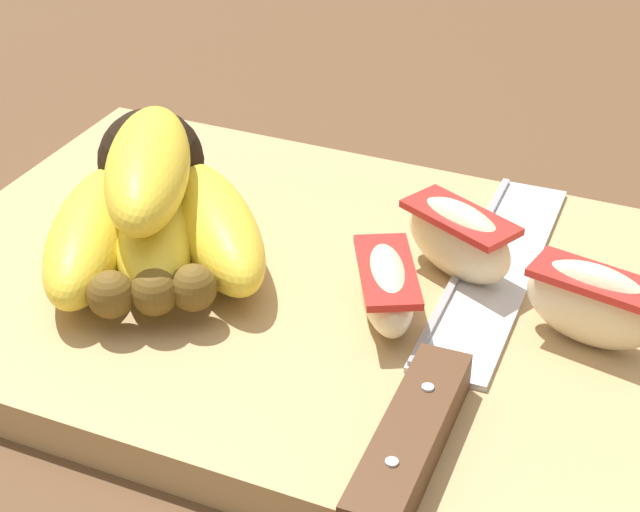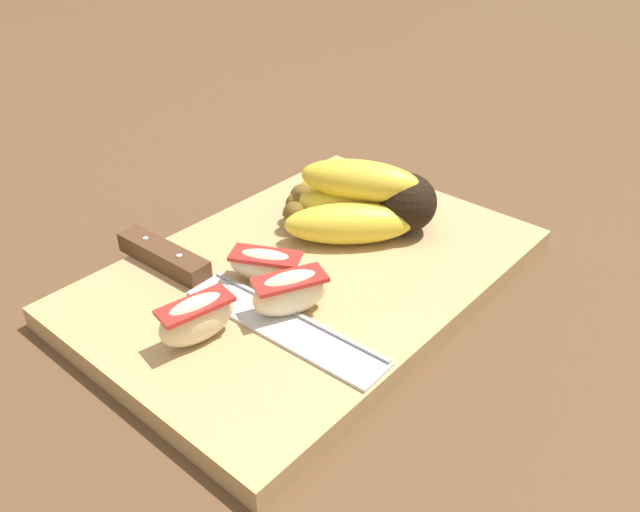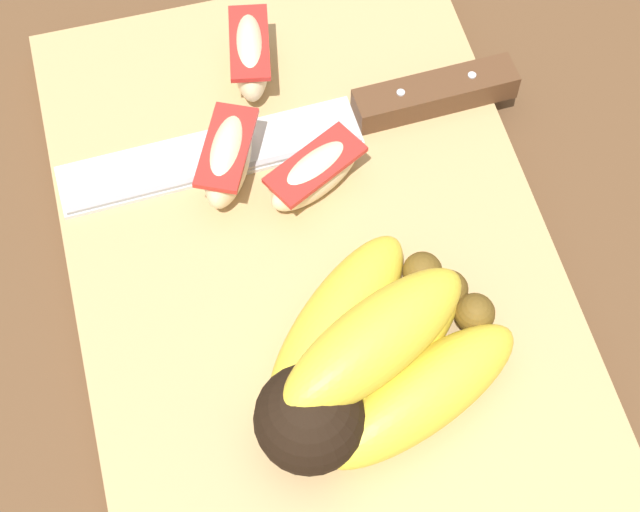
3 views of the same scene
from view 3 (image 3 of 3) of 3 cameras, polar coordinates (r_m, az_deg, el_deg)
The scene contains 7 objects.
ground_plane at distance 0.62m, azimuth -1.92°, elevation 0.32°, with size 6.00×6.00×0.00m, color brown.
cutting_board at distance 0.60m, azimuth -0.48°, elevation -0.26°, with size 0.39×0.27×0.02m, color tan.
banana_bunch at distance 0.54m, azimuth 2.58°, elevation -5.83°, with size 0.14×0.15×0.07m.
chefs_knife at distance 0.64m, azimuth 2.09°, elevation 7.56°, with size 0.04×0.28×0.02m.
apple_wedge_near at distance 0.60m, azimuth -0.25°, elevation 4.47°, with size 0.05×0.07×0.03m.
apple_wedge_middle at distance 0.61m, azimuth -4.97°, elevation 5.23°, with size 0.07×0.05×0.04m.
apple_wedge_far at distance 0.65m, azimuth -3.76°, elevation 10.70°, with size 0.06×0.03×0.04m.
Camera 3 is at (0.30, -0.06, 0.54)m, focal length 59.51 mm.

